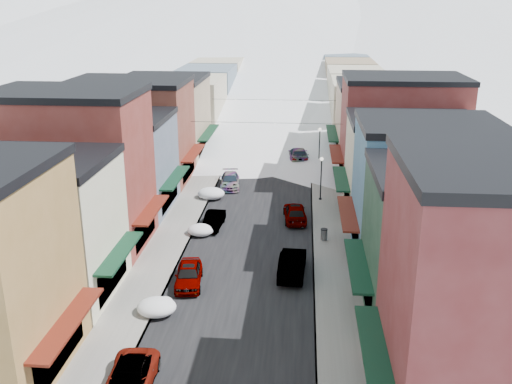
% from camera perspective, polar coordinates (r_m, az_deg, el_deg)
% --- Properties ---
extents(road, '(10.00, 160.00, 0.01)m').
position_cam_1_polar(road, '(82.57, 1.90, 5.52)').
color(road, black).
rests_on(road, ground).
extents(sidewalk_left, '(3.20, 160.00, 0.15)m').
position_cam_1_polar(sidewalk_left, '(83.14, -2.67, 5.65)').
color(sidewalk_left, gray).
rests_on(sidewalk_left, ground).
extents(sidewalk_right, '(3.20, 160.00, 0.15)m').
position_cam_1_polar(sidewalk_right, '(82.50, 6.50, 5.45)').
color(sidewalk_right, gray).
rests_on(sidewalk_right, ground).
extents(curb_left, '(0.10, 160.00, 0.15)m').
position_cam_1_polar(curb_left, '(82.95, -1.60, 5.63)').
color(curb_left, slate).
rests_on(curb_left, ground).
extents(curb_right, '(0.10, 160.00, 0.15)m').
position_cam_1_polar(curb_right, '(82.47, 5.42, 5.48)').
color(curb_right, slate).
rests_on(curb_right, ground).
extents(bldg_l_cream, '(11.30, 8.20, 9.50)m').
position_cam_1_polar(bldg_l_cream, '(39.59, -21.35, -3.33)').
color(bldg_l_cream, beige).
rests_on(bldg_l_cream, ground).
extents(bldg_l_brick_near, '(12.30, 8.20, 12.50)m').
position_cam_1_polar(bldg_l_brick_near, '(46.20, -17.94, 2.08)').
color(bldg_l_brick_near, maroon).
rests_on(bldg_l_brick_near, ground).
extents(bldg_l_grayblue, '(11.30, 9.20, 9.00)m').
position_cam_1_polar(bldg_l_grayblue, '(54.13, -13.92, 2.86)').
color(bldg_l_grayblue, slate).
rests_on(bldg_l_grayblue, ground).
extents(bldg_l_brick_far, '(13.30, 9.20, 11.00)m').
position_cam_1_polar(bldg_l_brick_far, '(62.51, -12.31, 6.00)').
color(bldg_l_brick_far, brown).
rests_on(bldg_l_brick_far, ground).
extents(bldg_l_tan, '(11.30, 11.20, 10.00)m').
position_cam_1_polar(bldg_l_tan, '(71.78, -9.23, 7.38)').
color(bldg_l_tan, tan).
rests_on(bldg_l_tan, ground).
extents(bldg_r_green, '(11.30, 9.20, 9.50)m').
position_cam_1_polar(bldg_r_green, '(36.38, 19.10, -4.99)').
color(bldg_r_green, '#1C3C29').
rests_on(bldg_r_green, ground).
extents(bldg_r_blue, '(11.30, 9.20, 10.50)m').
position_cam_1_polar(bldg_r_blue, '(44.42, 16.50, 0.22)').
color(bldg_r_blue, teal).
rests_on(bldg_r_blue, ground).
extents(bldg_r_cream, '(12.30, 9.20, 9.00)m').
position_cam_1_polar(bldg_r_cream, '(53.18, 15.12, 2.49)').
color(bldg_r_cream, beige).
rests_on(bldg_r_cream, ground).
extents(bldg_r_brick_far, '(13.30, 9.20, 11.50)m').
position_cam_1_polar(bldg_r_brick_far, '(61.57, 14.29, 5.91)').
color(bldg_r_brick_far, maroon).
rests_on(bldg_r_brick_far, ground).
extents(bldg_r_tan, '(11.30, 11.20, 9.50)m').
position_cam_1_polar(bldg_r_tan, '(71.31, 12.19, 6.92)').
color(bldg_r_tan, tan).
rests_on(bldg_r_tan, ground).
extents(distant_blocks, '(34.00, 55.00, 8.00)m').
position_cam_1_polar(distant_blocks, '(104.45, 2.59, 10.50)').
color(distant_blocks, gray).
rests_on(distant_blocks, ground).
extents(mountain_ridge, '(670.00, 340.00, 34.00)m').
position_cam_1_polar(mountain_ridge, '(298.47, 0.29, 17.77)').
color(mountain_ridge, silver).
rests_on(mountain_ridge, ground).
extents(overhead_cables, '(16.40, 15.04, 0.04)m').
position_cam_1_polar(overhead_cables, '(69.09, 1.41, 8.19)').
color(overhead_cables, black).
rests_on(overhead_cables, ground).
extents(car_white_suv, '(2.58, 5.14, 1.39)m').
position_cam_1_polar(car_white_suv, '(30.60, -12.53, -17.90)').
color(car_white_suv, white).
rests_on(car_white_suv, ground).
extents(car_silver_sedan, '(2.28, 4.60, 1.51)m').
position_cam_1_polar(car_silver_sedan, '(39.95, -6.75, -8.20)').
color(car_silver_sedan, '#A4A8AD').
rests_on(car_silver_sedan, ground).
extents(car_dark_hatch, '(1.68, 4.14, 1.33)m').
position_cam_1_polar(car_dark_hatch, '(49.41, -4.28, -2.83)').
color(car_dark_hatch, black).
rests_on(car_dark_hatch, ground).
extents(car_silver_wagon, '(2.50, 5.03, 1.41)m').
position_cam_1_polar(car_silver_wagon, '(59.98, -2.61, 1.14)').
color(car_silver_wagon, '#A4A6AC').
rests_on(car_silver_wagon, ground).
extents(car_green_sedan, '(2.03, 5.20, 1.69)m').
position_cam_1_polar(car_green_sedan, '(41.13, 3.65, -7.14)').
color(car_green_sedan, black).
rests_on(car_green_sedan, ground).
extents(car_gray_suv, '(2.36, 4.92, 1.62)m').
position_cam_1_polar(car_gray_suv, '(50.86, 3.93, -2.02)').
color(car_gray_suv, '#9CA1A5').
rests_on(car_gray_suv, ground).
extents(car_black_sedan, '(2.94, 5.98, 1.67)m').
position_cam_1_polar(car_black_sedan, '(69.93, 4.23, 3.76)').
color(car_black_sedan, black).
rests_on(car_black_sedan, ground).
extents(car_lane_silver, '(2.21, 4.80, 1.59)m').
position_cam_1_polar(car_lane_silver, '(75.18, 1.00, 4.84)').
color(car_lane_silver, '#929599').
rests_on(car_lane_silver, ground).
extents(car_lane_white, '(2.31, 4.95, 1.37)m').
position_cam_1_polar(car_lane_white, '(96.00, 3.32, 7.76)').
color(car_lane_white, white).
rests_on(car_lane_white, ground).
extents(trash_can, '(0.56, 0.56, 0.96)m').
position_cam_1_polar(trash_can, '(46.79, 6.82, -4.22)').
color(trash_can, '#5A5E60').
rests_on(trash_can, sidewalk_right).
extents(streetlamp_near, '(0.36, 0.36, 4.28)m').
position_cam_1_polar(streetlamp_near, '(55.51, 6.54, 1.90)').
color(streetlamp_near, black).
rests_on(streetlamp_near, sidewalk_right).
extents(streetlamp_far, '(0.38, 0.38, 4.52)m').
position_cam_1_polar(streetlamp_far, '(67.38, 6.37, 5.02)').
color(streetlamp_far, black).
rests_on(streetlamp_far, sidewalk_right).
extents(snow_pile_near, '(2.48, 2.73, 1.05)m').
position_cam_1_polar(snow_pile_near, '(36.89, -9.84, -11.23)').
color(snow_pile_near, white).
rests_on(snow_pile_near, ground).
extents(snow_pile_mid, '(2.24, 2.58, 0.95)m').
position_cam_1_polar(snow_pile_mid, '(48.07, -5.50, -3.78)').
color(snow_pile_mid, white).
rests_on(snow_pile_mid, ground).
extents(snow_pile_far, '(2.68, 2.85, 1.14)m').
position_cam_1_polar(snow_pile_far, '(56.64, -4.48, -0.14)').
color(snow_pile_far, white).
rests_on(snow_pile_far, ground).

